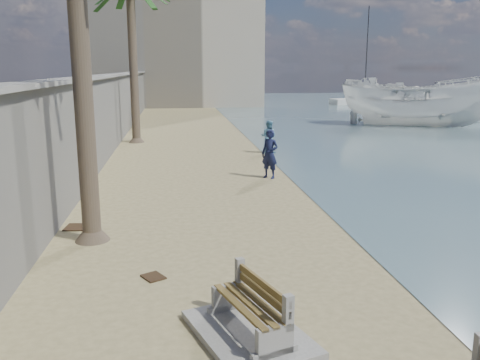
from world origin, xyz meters
TOP-DOWN VIEW (x-y plane):
  - seawall at (-5.20, 20.00)m, footprint 0.45×70.00m
  - wall_cap at (-5.20, 20.00)m, footprint 0.80×70.00m
  - end_building at (-2.00, 52.00)m, footprint 18.00×12.00m
  - bench_far at (-1.05, 1.64)m, footprint 1.98×2.38m
  - person_a at (1.30, 12.59)m, footprint 0.88×0.85m
  - person_b at (2.28, 18.14)m, footprint 1.02×0.95m
  - boat_cruiser at (14.39, 27.95)m, footprint 5.26×5.21m
  - yacht_near at (21.85, 35.13)m, footprint 8.23×11.41m
  - yacht_far at (17.54, 38.20)m, footprint 3.35×8.87m
  - sailboat_west at (18.96, 49.71)m, footprint 7.95×3.37m
  - debris_c at (-4.47, 7.41)m, footprint 0.79×0.66m
  - debris_d at (-2.55, 4.04)m, footprint 0.52×0.55m

SIDE VIEW (x-z plane):
  - debris_c at x=-4.47m, z-range 0.00..0.03m
  - debris_d at x=-2.55m, z-range 0.00..0.03m
  - sailboat_west at x=18.96m, z-range -4.95..5.59m
  - yacht_near at x=21.85m, z-range -0.40..1.10m
  - yacht_far at x=17.54m, z-range -0.40..1.10m
  - bench_far at x=-1.05m, z-range -0.05..0.80m
  - person_b at x=2.28m, z-range 0.00..1.69m
  - person_a at x=1.30m, z-range 0.00..2.03m
  - seawall at x=-5.20m, z-range 0.00..3.50m
  - boat_cruiser at x=14.39m, z-range -0.40..4.13m
  - wall_cap at x=-5.20m, z-range 3.49..3.61m
  - end_building at x=-2.00m, z-range 0.00..14.00m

